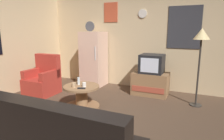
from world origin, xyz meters
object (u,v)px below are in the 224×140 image
at_px(mug_ceramic_tan, 74,85).
at_px(remote_control, 81,88).
at_px(crt_tv, 152,64).
at_px(standing_lamp, 201,40).
at_px(coffee_table, 82,97).
at_px(tv_stand, 150,84).
at_px(mug_ceramic_white, 84,85).
at_px(armchair, 43,80).
at_px(wine_glass, 79,81).
at_px(fridge, 94,59).

height_order(mug_ceramic_tan, remote_control, mug_ceramic_tan).
xyz_separation_m(crt_tv, standing_lamp, (1.03, -0.32, 0.59)).
bearing_deg(coffee_table, mug_ceramic_tan, -118.83).
relative_size(tv_stand, coffee_table, 1.17).
bearing_deg(standing_lamp, tv_stand, 163.17).
relative_size(crt_tv, remote_control, 3.60).
distance_m(tv_stand, mug_ceramic_white, 1.74).
bearing_deg(remote_control, armchair, 137.11).
distance_m(coffee_table, armchair, 1.40).
height_order(crt_tv, mug_ceramic_tan, crt_tv).
relative_size(wine_glass, remote_control, 1.00).
distance_m(standing_lamp, coffee_table, 2.63).
xyz_separation_m(crt_tv, mug_ceramic_tan, (-1.17, -1.53, -0.27)).
xyz_separation_m(wine_glass, remote_control, (0.21, -0.22, -0.06)).
xyz_separation_m(crt_tv, remote_control, (-0.98, -1.55, -0.30)).
relative_size(crt_tv, wine_glass, 3.60).
bearing_deg(wine_glass, tv_stand, 48.62).
bearing_deg(tv_stand, remote_control, -121.75).
bearing_deg(armchair, mug_ceramic_tan, -21.50).
bearing_deg(mug_ceramic_white, armchair, 164.64).
bearing_deg(crt_tv, remote_control, -122.24).
relative_size(remote_control, armchair, 0.16).
relative_size(crt_tv, mug_ceramic_tan, 6.00).
xyz_separation_m(crt_tv, armchair, (-2.44, -1.03, -0.43)).
distance_m(mug_ceramic_tan, remote_control, 0.19).
distance_m(wine_glass, remote_control, 0.31).
xyz_separation_m(tv_stand, armchair, (-2.42, -1.03, 0.07)).
relative_size(mug_ceramic_tan, remote_control, 0.60).
distance_m(crt_tv, standing_lamp, 1.23).
bearing_deg(fridge, crt_tv, -5.39).
xyz_separation_m(crt_tv, mug_ceramic_white, (-1.00, -1.42, -0.27)).
height_order(fridge, crt_tv, fridge).
bearing_deg(mug_ceramic_tan, crt_tv, 52.62).
relative_size(wine_glass, mug_ceramic_tan, 1.67).
xyz_separation_m(fridge, tv_stand, (1.66, -0.16, -0.48)).
height_order(tv_stand, coffee_table, tv_stand).
bearing_deg(mug_ceramic_tan, wine_glass, 96.10).
relative_size(fridge, wine_glass, 11.80).
relative_size(tv_stand, remote_control, 5.60).
bearing_deg(standing_lamp, armchair, -168.41).
bearing_deg(crt_tv, mug_ceramic_white, -124.97).
height_order(fridge, tv_stand, fridge).
xyz_separation_m(crt_tv, wine_glass, (-1.19, -1.33, -0.24)).
distance_m(tv_stand, remote_control, 1.83).
relative_size(mug_ceramic_white, armchair, 0.09).
bearing_deg(coffee_table, wine_glass, 150.28).
height_order(standing_lamp, remote_control, standing_lamp).
bearing_deg(mug_ceramic_white, mug_ceramic_tan, -148.70).
bearing_deg(fridge, tv_stand, -5.41).
xyz_separation_m(remote_control, armchair, (-1.46, 0.52, -0.13)).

